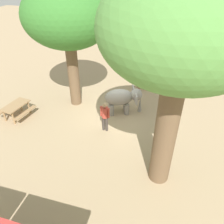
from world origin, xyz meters
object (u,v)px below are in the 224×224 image
object	(u,v)px
elephant	(123,98)
shade_tree_secondary	(67,17)
shade_tree_main	(183,34)
wooden_bench	(147,81)
person_handler	(105,115)
picnic_table_near	(16,108)

from	to	relation	value
elephant	shade_tree_secondary	xyz separation A→B (m)	(2.99, -0.22, 4.02)
shade_tree_main	shade_tree_secondary	size ratio (longest dim) A/B	1.13
wooden_bench	elephant	bearing A→B (deg)	56.73
person_handler	picnic_table_near	size ratio (longest dim) A/B	0.95
shade_tree_secondary	wooden_bench	world-z (taller)	shade_tree_secondary
person_handler	shade_tree_secondary	world-z (taller)	shade_tree_secondary
shade_tree_main	shade_tree_secondary	bearing A→B (deg)	-38.30
wooden_bench	picnic_table_near	xyz separation A→B (m)	(6.39, 5.53, 0.12)
shade_tree_main	shade_tree_secondary	xyz separation A→B (m)	(5.49, -4.34, -0.72)
wooden_bench	shade_tree_secondary	bearing A→B (deg)	20.75
shade_tree_secondary	picnic_table_near	size ratio (longest dim) A/B	3.92
shade_tree_secondary	picnic_table_near	bearing A→B (deg)	41.58
elephant	shade_tree_main	world-z (taller)	shade_tree_main
elephant	wooden_bench	size ratio (longest dim) A/B	1.46
elephant	shade_tree_main	distance (m)	6.76
shade_tree_main	wooden_bench	size ratio (longest dim) A/B	5.17
person_handler	shade_tree_main	size ratio (longest dim) A/B	0.22
elephant	wooden_bench	xyz separation A→B (m)	(-0.84, -3.48, -0.48)
person_handler	shade_tree_secondary	xyz separation A→B (m)	(2.52, -2.07, 4.02)
elephant	person_handler	size ratio (longest dim) A/B	1.31
shade_tree_secondary	picnic_table_near	xyz separation A→B (m)	(2.56, 2.27, -4.38)
person_handler	wooden_bench	distance (m)	5.51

